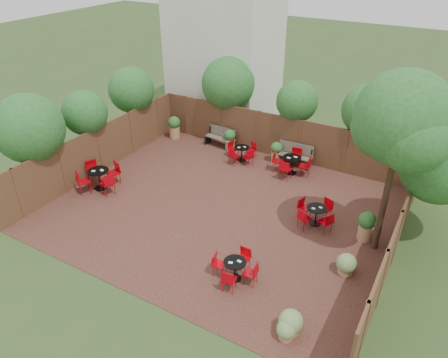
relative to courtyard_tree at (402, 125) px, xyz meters
The scene contains 13 objects.
ground 6.95m from the courtyard_tree, behind, with size 80.00×80.00×0.00m, color #354F23.
courtyard_paving 6.95m from the courtyard_tree, behind, with size 12.00×10.00×0.02m, color #3D1C19.
fence_back 7.76m from the courtyard_tree, 140.38° to the left, with size 12.00×0.08×2.00m, color #4F2E1D.
fence_left 11.89m from the courtyard_tree, behind, with size 0.08×10.00×2.00m, color #4F2E1D.
fence_right 3.46m from the courtyard_tree, 41.40° to the right, with size 0.08×10.00×2.00m, color #4F2E1D.
neighbour_building 12.40m from the courtyard_tree, 142.96° to the left, with size 5.00×4.00×8.00m, color silver.
overhang_foliage 7.37m from the courtyard_tree, 164.24° to the left, with size 15.83×10.73×2.56m.
courtyard_tree is the anchor object (origin of this frame).
park_bench_left 9.92m from the courtyard_tree, 153.43° to the left, with size 1.55×0.68×0.93m.
park_bench_right 7.15m from the courtyard_tree, 137.25° to the left, with size 1.58×0.54×0.97m.
bistro_tables 7.07m from the courtyard_tree, behind, with size 9.85×8.26×0.94m.
planters 7.74m from the courtyard_tree, 154.72° to the left, with size 10.84×4.29×1.11m.
low_shrubs 5.42m from the courtyard_tree, 104.01° to the right, with size 1.23×3.68×0.70m.
Camera 1 is at (6.58, -11.36, 9.00)m, focal length 34.25 mm.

